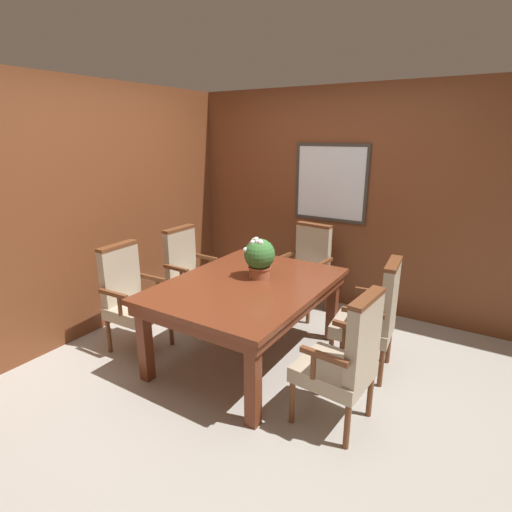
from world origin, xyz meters
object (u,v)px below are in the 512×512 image
Objects in this scene: dining_table at (247,292)px; chair_right_far at (373,315)px; chair_left_near at (131,296)px; chair_head_far at (307,267)px; chair_left_far at (189,272)px; potted_plant at (259,257)px; chair_right_near at (345,358)px.

chair_right_far reaches higher than dining_table.
dining_table is 1.66× the size of chair_left_near.
chair_left_near reaches higher than dining_table.
chair_right_far is (1.00, 0.38, -0.11)m from dining_table.
chair_head_far is at bearing 89.30° from dining_table.
potted_plant is at bearing -100.49° from chair_left_far.
chair_left_far is (-1.01, 0.39, -0.11)m from dining_table.
dining_table is 1.66× the size of chair_right_far.
dining_table is at bearing -105.63° from chair_right_near.
chair_right_near and chair_left_near have the same top height.
chair_left_near is (-2.05, -0.02, 0.00)m from chair_right_near.
chair_right_near is at bearing -3.15° from chair_right_far.
chair_right_near and chair_head_far have the same top height.
potted_plant reaches higher than chair_right_near.
potted_plant is at bearing -62.88° from chair_left_near.
chair_right_near is 1.00× the size of chair_left_near.
chair_head_far is 1.31m from chair_left_far.
chair_right_near reaches higher than dining_table.
chair_head_far is 1.11m from potted_plant.
chair_left_far is at bearing 158.66° from dining_table.
potted_plant is at bearing 83.99° from dining_table.
chair_left_far is at bearing -135.86° from chair_head_far.
dining_table is at bearing -70.42° from chair_left_near.
chair_right_near is 2.05m from chair_left_near.
potted_plant is (0.00, -1.04, 0.40)m from chair_head_far.
dining_table is 4.56× the size of potted_plant.
dining_table is at bearing -75.05° from chair_right_far.
potted_plant is at bearing -114.06° from chair_right_near.
chair_right_far is at bearing -34.89° from chair_head_far.
chair_right_near is 1.00× the size of chair_right_far.
chair_head_far is at bearing -49.74° from chair_left_far.
potted_plant reaches higher than dining_table.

